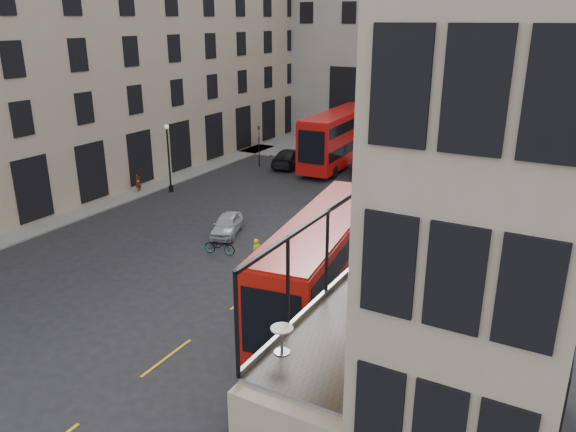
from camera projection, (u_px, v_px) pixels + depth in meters
The scene contains 31 objects.
ground at pixel (207, 372), 21.75m from camera, with size 140.00×140.00×0.00m, color black.
host_building_main at pixel (501, 229), 14.60m from camera, with size 7.26×11.40×15.10m.
host_frontage at pixel (366, 371), 18.02m from camera, with size 3.00×11.00×4.50m, color tan.
cafe_floor at pixel (370, 308), 17.26m from camera, with size 3.00×10.00×0.10m, color slate.
building_left at pixel (85, 38), 46.80m from camera, with size 14.60×50.60×22.00m.
gateway at pixel (435, 53), 60.45m from camera, with size 35.00×10.60×18.00m.
pavement_far at pixel (389, 155), 55.79m from camera, with size 40.00×12.00×0.12m, color slate.
pavement_left at pixel (66, 202), 41.71m from camera, with size 8.00×48.00×0.12m, color slate.
traffic_light_near at pixel (320, 218), 31.29m from camera, with size 0.16×0.20×3.80m.
traffic_light_far at pixel (259, 141), 50.89m from camera, with size 0.16×0.20×3.80m.
street_lamp_a at pixel (169, 162), 43.58m from camera, with size 0.36×0.36×5.33m.
street_lamp_b at pixel (376, 139), 51.72m from camera, with size 0.36×0.36×5.33m.
bus_near at pixel (323, 263), 24.96m from camera, with size 4.34×12.25×4.79m.
bus_far at pixel (339, 136), 51.31m from camera, with size 3.47×12.68×5.01m.
car_a at pixel (227, 225), 35.43m from camera, with size 1.50×3.72×1.27m, color #ABAEB3.
car_b at pixel (362, 168), 48.20m from camera, with size 1.65×4.72×1.56m, color #920B08.
car_c at pixel (290, 158), 51.79m from camera, with size 2.22×5.47×1.59m, color black.
bicycle at pixel (220, 246), 32.51m from camera, with size 0.65×1.87×0.98m, color gray.
cyclist at pixel (257, 253), 30.64m from camera, with size 0.60×0.39×1.65m, color yellow.
pedestrian_a at pixel (315, 149), 54.87m from camera, with size 0.81×0.63×1.66m, color gray.
pedestrian_b at pixel (351, 146), 56.13m from camera, with size 1.08×0.62×1.67m, color gray.
pedestrian_c at pixel (449, 157), 51.91m from camera, with size 0.95×0.39×1.62m, color gray.
pedestrian_d at pixel (459, 161), 50.35m from camera, with size 0.81×0.53×1.65m, color gray.
pedestrian_e at pixel (138, 183), 43.78m from camera, with size 0.60×0.40×1.65m, color gray.
cafe_table_near at pixel (282, 336), 14.70m from camera, with size 0.60×0.60×0.75m.
cafe_table_mid at pixel (358, 278), 17.91m from camera, with size 0.62×0.62×0.77m.
cafe_table_far at pixel (381, 245), 20.46m from camera, with size 0.65×0.65×0.82m.
cafe_chair_a at pixel (368, 349), 14.59m from camera, with size 0.45×0.45×0.76m.
cafe_chair_b at pixel (392, 321), 15.87m from camera, with size 0.54×0.54×0.93m.
cafe_chair_c at pixel (406, 290), 17.74m from camera, with size 0.44×0.44×0.76m.
cafe_chair_d at pixel (423, 272), 18.99m from camera, with size 0.48×0.48×0.79m.
Camera 1 is at (11.75, -14.62, 12.96)m, focal length 35.00 mm.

